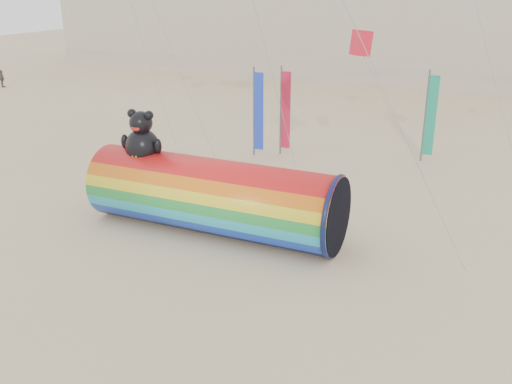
% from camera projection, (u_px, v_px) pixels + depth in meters
% --- Properties ---
extents(ground, '(160.00, 160.00, 0.00)m').
position_uv_depth(ground, '(227.00, 264.00, 20.93)').
color(ground, '#CCB58C').
rests_on(ground, ground).
extents(windsock_assembly, '(10.58, 3.22, 4.88)m').
position_uv_depth(windsock_assembly, '(213.00, 194.00, 23.15)').
color(windsock_assembly, red).
rests_on(windsock_assembly, ground).
extents(festival_banners, '(9.85, 3.10, 5.20)m').
position_uv_depth(festival_banners, '(323.00, 113.00, 32.65)').
color(festival_banners, '#59595E').
rests_on(festival_banners, ground).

